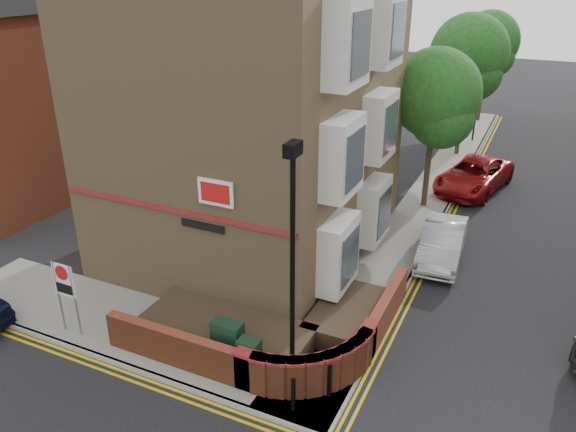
# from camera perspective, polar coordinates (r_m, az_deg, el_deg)

# --- Properties ---
(ground) EXTENTS (120.00, 120.00, 0.00)m
(ground) POSITION_cam_1_polar(r_m,az_deg,el_deg) (14.62, -7.67, -17.90)
(ground) COLOR black
(ground) RESTS_ON ground
(pavement_corner) EXTENTS (13.00, 3.00, 0.12)m
(pavement_corner) POSITION_cam_1_polar(r_m,az_deg,el_deg) (17.25, -15.00, -10.90)
(pavement_corner) COLOR gray
(pavement_corner) RESTS_ON ground
(pavement_main) EXTENTS (2.00, 32.00, 0.12)m
(pavement_main) POSITION_cam_1_polar(r_m,az_deg,el_deg) (27.05, 14.53, 2.52)
(pavement_main) COLOR gray
(pavement_main) RESTS_ON ground
(kerb_side) EXTENTS (13.00, 0.15, 0.12)m
(kerb_side) POSITION_cam_1_polar(r_m,az_deg,el_deg) (16.39, -18.37, -13.49)
(kerb_side) COLOR gray
(kerb_side) RESTS_ON ground
(kerb_main_near) EXTENTS (0.15, 32.00, 0.12)m
(kerb_main_near) POSITION_cam_1_polar(r_m,az_deg,el_deg) (26.92, 16.60, 2.16)
(kerb_main_near) COLOR gray
(kerb_main_near) RESTS_ON ground
(yellow_lines_side) EXTENTS (13.00, 0.28, 0.01)m
(yellow_lines_side) POSITION_cam_1_polar(r_m,az_deg,el_deg) (16.29, -18.95, -14.09)
(yellow_lines_side) COLOR gold
(yellow_lines_side) RESTS_ON ground
(yellow_lines_main) EXTENTS (0.28, 32.00, 0.01)m
(yellow_lines_main) POSITION_cam_1_polar(r_m,az_deg,el_deg) (26.91, 17.11, 1.96)
(yellow_lines_main) COLOR gold
(yellow_lines_main) RESTS_ON ground
(corner_building) EXTENTS (8.95, 10.40, 13.60)m
(corner_building) POSITION_cam_1_polar(r_m,az_deg,el_deg) (19.50, -3.07, 13.85)
(corner_building) COLOR olive
(corner_building) RESTS_ON ground
(garden_wall) EXTENTS (6.80, 6.00, 1.20)m
(garden_wall) POSITION_cam_1_polar(r_m,az_deg,el_deg) (16.26, -2.86, -12.64)
(garden_wall) COLOR brown
(garden_wall) RESTS_ON ground
(lamppost) EXTENTS (0.25, 0.50, 6.30)m
(lamppost) POSITION_cam_1_polar(r_m,az_deg,el_deg) (12.84, 0.46, -5.73)
(lamppost) COLOR black
(lamppost) RESTS_ON pavement_corner
(utility_cabinet_large) EXTENTS (0.80, 0.45, 1.20)m
(utility_cabinet_large) POSITION_cam_1_polar(r_m,az_deg,el_deg) (15.13, -6.12, -12.60)
(utility_cabinet_large) COLOR black
(utility_cabinet_large) RESTS_ON pavement_corner
(utility_cabinet_small) EXTENTS (0.55, 0.40, 1.10)m
(utility_cabinet_small) POSITION_cam_1_polar(r_m,az_deg,el_deg) (14.63, -3.96, -14.24)
(utility_cabinet_small) COLOR black
(utility_cabinet_small) RESTS_ON pavement_corner
(bollard_near) EXTENTS (0.11, 0.11, 0.90)m
(bollard_near) POSITION_cam_1_polar(r_m,az_deg,el_deg) (13.76, 0.53, -17.68)
(bollard_near) COLOR black
(bollard_near) RESTS_ON pavement_corner
(bollard_far) EXTENTS (0.11, 0.11, 0.90)m
(bollard_far) POSITION_cam_1_polar(r_m,az_deg,el_deg) (14.14, 4.25, -16.37)
(bollard_far) COLOR black
(bollard_far) RESTS_ON pavement_corner
(zone_sign) EXTENTS (0.72, 0.07, 2.20)m
(zone_sign) POSITION_cam_1_polar(r_m,az_deg,el_deg) (16.76, -21.74, -6.61)
(zone_sign) COLOR slate
(zone_sign) RESTS_ON pavement_corner
(side_building) EXTENTS (6.40, 10.40, 9.00)m
(side_building) POSITION_cam_1_polar(r_m,az_deg,el_deg) (27.64, -26.27, 11.02)
(side_building) COLOR brown
(side_building) RESTS_ON ground
(tree_near) EXTENTS (3.64, 3.65, 6.70)m
(tree_near) POSITION_cam_1_polar(r_m,az_deg,el_deg) (23.87, 14.72, 11.32)
(tree_near) COLOR #382B1E
(tree_near) RESTS_ON pavement_main
(tree_mid) EXTENTS (4.03, 4.03, 7.42)m
(tree_mid) POSITION_cam_1_polar(r_m,az_deg,el_deg) (31.56, 17.88, 14.92)
(tree_mid) COLOR #382B1E
(tree_mid) RESTS_ON pavement_main
(tree_far) EXTENTS (3.81, 3.81, 7.00)m
(tree_far) POSITION_cam_1_polar(r_m,az_deg,el_deg) (39.46, 19.67, 15.97)
(tree_far) COLOR #382B1E
(tree_far) RESTS_ON pavement_main
(traffic_light_assembly) EXTENTS (0.20, 0.16, 4.20)m
(traffic_light_assembly) POSITION_cam_1_polar(r_m,az_deg,el_deg) (34.81, 18.78, 11.54)
(traffic_light_assembly) COLOR black
(traffic_light_assembly) RESTS_ON pavement_main
(silver_car_near) EXTENTS (1.68, 4.13, 1.33)m
(silver_car_near) POSITION_cam_1_polar(r_m,az_deg,el_deg) (20.77, 15.40, -2.60)
(silver_car_near) COLOR #B4B5BC
(silver_car_near) RESTS_ON ground
(red_car_main) EXTENTS (3.41, 5.53, 1.43)m
(red_car_main) POSITION_cam_1_polar(r_m,az_deg,el_deg) (27.61, 18.36, 3.94)
(red_car_main) COLOR maroon
(red_car_main) RESTS_ON ground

